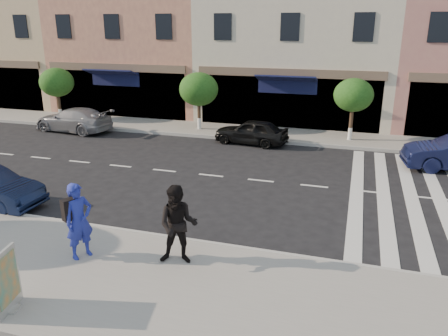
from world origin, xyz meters
TOP-DOWN VIEW (x-y plane):
  - ground at (0.00, 0.00)m, footprint 120.00×120.00m
  - sidewalk_near at (0.00, -3.75)m, footprint 60.00×4.50m
  - sidewalk_far at (0.00, 11.00)m, footprint 60.00×3.00m
  - building_west_far at (-22.00, 17.00)m, footprint 12.00×9.00m
  - building_west_mid at (-11.00, 17.00)m, footprint 10.00×9.00m
  - building_centre at (-0.50, 17.00)m, footprint 11.00×9.00m
  - street_tree_wa at (-14.00, 10.80)m, footprint 2.00×2.00m
  - street_tree_wb at (-5.00, 10.80)m, footprint 2.10×2.10m
  - street_tree_c at (3.00, 10.80)m, footprint 1.90×1.90m
  - photographer at (-2.95, -3.11)m, footprint 0.74×0.83m
  - walker at (-0.54, -2.65)m, footprint 1.10×0.95m
  - poster_board at (-3.06, -5.41)m, footprint 0.36×0.85m
  - car_far_left at (-11.61, 8.77)m, footprint 4.67×2.35m
  - car_far_mid at (-1.65, 9.10)m, footprint 3.74×1.84m

SIDE VIEW (x-z plane):
  - ground at x=0.00m, z-range 0.00..0.00m
  - sidewalk_near at x=0.00m, z-range 0.00..0.15m
  - sidewalk_far at x=0.00m, z-range 0.00..0.15m
  - car_far_mid at x=-1.65m, z-range 0.00..1.23m
  - car_far_left at x=-11.61m, z-range 0.00..1.30m
  - poster_board at x=-3.06m, z-range 0.13..1.44m
  - photographer at x=-2.95m, z-range 0.15..2.07m
  - walker at x=-0.54m, z-range 0.15..2.11m
  - street_tree_wb at x=-5.00m, z-range 0.78..3.84m
  - street_tree_wa at x=-14.00m, z-range 0.81..3.86m
  - street_tree_c at x=3.00m, z-range 0.84..3.87m
  - building_centre at x=-0.50m, z-range 0.00..11.00m
  - building_west_far at x=-22.00m, z-range 0.00..12.00m
  - building_west_mid at x=-11.00m, z-range 0.00..14.00m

